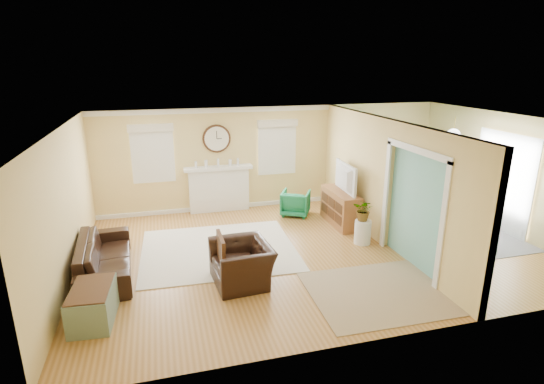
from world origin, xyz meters
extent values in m
plane|color=#976128|center=(0.00, 0.00, 0.00)|extent=(9.00, 9.00, 0.00)
cube|color=#EDCC80|center=(0.00, 3.00, 1.30)|extent=(9.00, 0.02, 2.60)
cube|color=#EDCC80|center=(0.00, -3.00, 1.30)|extent=(9.00, 0.02, 2.60)
cube|color=#EDCC80|center=(-4.50, 0.00, 1.30)|extent=(0.02, 6.00, 2.60)
cube|color=#EDCC80|center=(4.50, 0.00, 1.30)|extent=(0.02, 6.00, 2.60)
cube|color=white|center=(0.00, 0.00, 2.60)|extent=(9.00, 6.00, 0.02)
cube|color=#EDCC80|center=(1.50, 1.40, 1.30)|extent=(0.12, 3.20, 2.60)
cube|color=#EDCC80|center=(1.50, -2.50, 1.30)|extent=(0.12, 1.00, 2.60)
cube|color=#EDCC80|center=(1.50, -1.10, 2.40)|extent=(0.12, 1.80, 0.40)
cube|color=white|center=(1.43, -0.20, 1.10)|extent=(0.04, 0.12, 2.20)
cube|color=white|center=(1.43, -2.00, 1.10)|extent=(0.04, 0.12, 2.20)
cube|color=white|center=(1.43, -1.10, 2.20)|extent=(0.04, 1.92, 0.12)
cube|color=#6CC3BA|center=(1.57, 0.00, 1.30)|extent=(0.02, 6.00, 2.60)
cube|color=white|center=(-1.50, 2.88, 0.55)|extent=(1.50, 0.24, 1.10)
cube|color=white|center=(-1.50, 2.85, 1.13)|extent=(1.70, 0.30, 0.08)
cube|color=black|center=(-1.50, 2.98, 0.50)|extent=(0.85, 0.02, 0.75)
cube|color=gold|center=(-1.50, 2.87, 0.42)|extent=(0.85, 0.02, 0.62)
cylinder|color=#442714|center=(-1.50, 2.97, 1.85)|extent=(0.70, 0.06, 0.70)
cylinder|color=silver|center=(-1.50, 2.94, 1.85)|extent=(0.60, 0.01, 0.60)
cube|color=black|center=(-1.50, 2.93, 1.95)|extent=(0.02, 0.01, 0.20)
cube|color=black|center=(-1.44, 2.93, 1.85)|extent=(0.12, 0.01, 0.02)
cube|color=white|center=(-3.05, 2.98, 1.55)|extent=(0.90, 0.03, 1.30)
cube|color=white|center=(-3.05, 2.95, 1.55)|extent=(1.00, 0.04, 1.40)
cube|color=beige|center=(-3.05, 2.91, 2.18)|extent=(1.05, 0.10, 0.18)
cube|color=white|center=(0.05, 2.98, 1.55)|extent=(0.90, 0.03, 1.30)
cube|color=white|center=(0.05, 2.95, 1.55)|extent=(1.00, 0.04, 1.40)
cube|color=beige|center=(0.05, 2.91, 2.18)|extent=(1.05, 0.10, 0.18)
cube|color=white|center=(4.47, 0.00, 1.10)|extent=(0.03, 1.60, 2.10)
cube|color=white|center=(4.44, 0.00, 1.10)|extent=(0.03, 1.70, 2.20)
cylinder|color=gold|center=(3.00, 0.00, 2.45)|extent=(0.02, 0.02, 0.30)
sphere|color=white|center=(3.00, 0.00, 2.20)|extent=(0.30, 0.30, 0.30)
cube|color=beige|center=(-1.88, 0.47, 0.01)|extent=(3.15, 2.76, 0.02)
cube|color=tan|center=(0.47, -1.88, 0.01)|extent=(2.36, 1.95, 0.01)
cube|color=slate|center=(3.23, 0.21, 0.01)|extent=(2.51, 3.13, 0.01)
imported|color=black|center=(-3.98, 0.01, 0.32)|extent=(1.01, 2.27, 0.65)
imported|color=black|center=(-1.67, -0.94, 0.35)|extent=(1.03, 1.15, 0.70)
imported|color=#186E45|center=(0.28, 2.06, 0.31)|extent=(0.90, 0.91, 0.62)
cube|color=slate|center=(-4.00, -1.50, 0.26)|extent=(0.64, 0.97, 0.52)
cube|color=#442714|center=(-4.00, -1.50, 0.53)|extent=(0.61, 0.92, 0.02)
cube|color=brown|center=(1.10, 1.21, 0.40)|extent=(0.45, 1.36, 0.80)
cube|color=#442714|center=(0.87, 0.80, 0.55)|extent=(0.01, 0.36, 0.22)
cube|color=#442714|center=(0.87, 0.80, 0.28)|extent=(0.01, 0.36, 0.22)
cube|color=#442714|center=(0.87, 1.21, 0.55)|extent=(0.01, 0.36, 0.22)
cube|color=#442714|center=(0.87, 1.21, 0.28)|extent=(0.01, 0.36, 0.22)
cube|color=#442714|center=(0.87, 1.62, 0.55)|extent=(0.01, 0.36, 0.22)
cube|color=#442714|center=(0.87, 1.62, 0.28)|extent=(0.01, 0.36, 0.22)
imported|color=black|center=(1.08, 1.21, 1.13)|extent=(0.20, 1.14, 0.65)
cylinder|color=white|center=(1.10, 0.03, 0.25)|extent=(0.34, 0.34, 0.51)
imported|color=#337F33|center=(1.10, 0.03, 0.74)|extent=(0.55, 0.55, 0.46)
imported|color=#442714|center=(3.23, 0.21, 0.35)|extent=(1.35, 2.10, 0.69)
cube|color=slate|center=(3.26, 1.39, 0.43)|extent=(0.50, 0.50, 0.05)
cube|color=slate|center=(3.26, 1.39, 0.66)|extent=(0.39, 0.17, 0.47)
cylinder|color=black|center=(3.37, 1.59, 0.20)|extent=(0.03, 0.03, 0.40)
cylinder|color=black|center=(3.46, 1.28, 0.20)|extent=(0.03, 0.03, 0.40)
cylinder|color=black|center=(3.06, 1.49, 0.20)|extent=(0.03, 0.03, 0.40)
cylinder|color=black|center=(3.16, 1.18, 0.20)|extent=(0.03, 0.03, 0.40)
cube|color=slate|center=(3.24, -0.89, 0.45)|extent=(0.48, 0.48, 0.05)
cube|color=slate|center=(3.24, -0.89, 0.70)|extent=(0.42, 0.12, 0.50)
cylinder|color=black|center=(3.10, -1.09, 0.21)|extent=(0.03, 0.03, 0.42)
cylinder|color=black|center=(3.04, -0.75, 0.21)|extent=(0.03, 0.03, 0.42)
cylinder|color=black|center=(3.43, -1.03, 0.21)|extent=(0.03, 0.03, 0.42)
cylinder|color=black|center=(3.38, -0.70, 0.21)|extent=(0.03, 0.03, 0.42)
cube|color=white|center=(2.54, 0.19, 0.42)|extent=(0.45, 0.45, 0.05)
cube|color=white|center=(2.54, 0.19, 0.65)|extent=(0.11, 0.39, 0.46)
cylinder|color=black|center=(2.36, 0.32, 0.20)|extent=(0.03, 0.03, 0.39)
cylinder|color=black|center=(2.67, 0.37, 0.20)|extent=(0.03, 0.03, 0.39)
cylinder|color=black|center=(2.41, 0.01, 0.20)|extent=(0.03, 0.03, 0.39)
cylinder|color=black|center=(2.72, 0.06, 0.20)|extent=(0.03, 0.03, 0.39)
cube|color=slate|center=(3.94, 0.28, 0.47)|extent=(0.51, 0.51, 0.05)
cube|color=slate|center=(3.94, 0.28, 0.73)|extent=(0.13, 0.44, 0.52)
cylinder|color=black|center=(4.15, 0.14, 0.22)|extent=(0.03, 0.03, 0.44)
cylinder|color=black|center=(3.80, 0.07, 0.22)|extent=(0.03, 0.03, 0.44)
cylinder|color=black|center=(4.08, 0.49, 0.22)|extent=(0.03, 0.03, 0.44)
cylinder|color=black|center=(3.73, 0.42, 0.22)|extent=(0.03, 0.03, 0.44)
camera|label=1|loc=(-2.89, -7.43, 3.65)|focal=28.00mm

